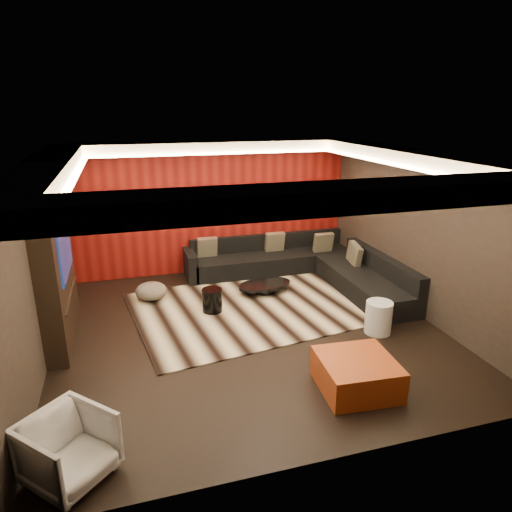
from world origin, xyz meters
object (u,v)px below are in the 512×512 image
object	(u,v)px
white_side_table	(379,317)
drum_stool	(212,300)
armchair	(68,449)
sectional_sofa	(305,267)
orange_ottoman	(357,374)
coffee_table	(265,288)

from	to	relation	value
white_side_table	drum_stool	bearing A→B (deg)	148.07
armchair	sectional_sofa	distance (m)	6.08
drum_stool	armchair	distance (m)	3.92
drum_stool	white_side_table	bearing A→B (deg)	-31.93
white_side_table	sectional_sofa	xyz separation A→B (m)	(-0.23, 2.53, -0.00)
drum_stool	orange_ottoman	size ratio (longest dim) A/B	0.44
coffee_table	orange_ottoman	xyz separation A→B (m)	(0.19, -3.33, 0.10)
orange_ottoman	coffee_table	bearing A→B (deg)	93.29
drum_stool	white_side_table	world-z (taller)	white_side_table
coffee_table	orange_ottoman	size ratio (longest dim) A/B	1.15
white_side_table	orange_ottoman	world-z (taller)	white_side_table
coffee_table	armchair	distance (m)	5.04
drum_stool	white_side_table	size ratio (longest dim) A/B	0.79
coffee_table	orange_ottoman	bearing A→B (deg)	-86.71
drum_stool	sectional_sofa	distance (m)	2.41
armchair	drum_stool	bearing A→B (deg)	14.75
orange_ottoman	armchair	world-z (taller)	armchair
armchair	sectional_sofa	world-z (taller)	sectional_sofa
orange_ottoman	sectional_sofa	size ratio (longest dim) A/B	0.26
armchair	white_side_table	bearing A→B (deg)	-21.18
white_side_table	sectional_sofa	distance (m)	2.54
sectional_sofa	drum_stool	bearing A→B (deg)	-154.52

